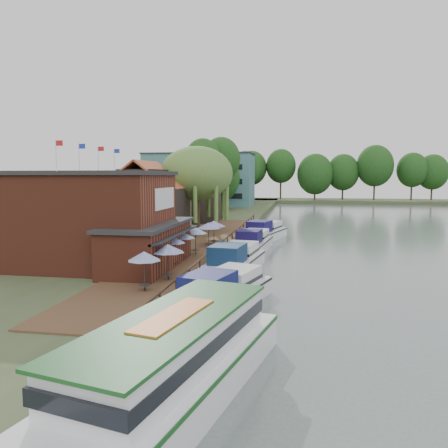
# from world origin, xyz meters

# --- Properties ---
(ground) EXTENTS (260.00, 260.00, 0.00)m
(ground) POSITION_xyz_m (0.00, 0.00, 0.00)
(ground) COLOR #525F5C
(ground) RESTS_ON ground
(land_bank) EXTENTS (50.00, 140.00, 1.00)m
(land_bank) POSITION_xyz_m (-30.00, 35.00, 0.50)
(land_bank) COLOR #384728
(land_bank) RESTS_ON ground
(quay_deck) EXTENTS (6.00, 50.00, 0.10)m
(quay_deck) POSITION_xyz_m (-8.00, 10.00, 1.05)
(quay_deck) COLOR #47301E
(quay_deck) RESTS_ON land_bank
(quay_rail) EXTENTS (0.20, 49.00, 1.00)m
(quay_rail) POSITION_xyz_m (-5.30, 10.50, 1.50)
(quay_rail) COLOR black
(quay_rail) RESTS_ON land_bank
(pub) EXTENTS (20.00, 11.00, 7.30)m
(pub) POSITION_xyz_m (-14.00, -1.00, 4.65)
(pub) COLOR maroon
(pub) RESTS_ON land_bank
(hotel_block) EXTENTS (25.40, 12.40, 12.30)m
(hotel_block) POSITION_xyz_m (-22.00, 70.00, 7.15)
(hotel_block) COLOR #38666B
(hotel_block) RESTS_ON land_bank
(cottage_a) EXTENTS (8.60, 7.60, 8.50)m
(cottage_a) POSITION_xyz_m (-15.00, 14.00, 5.25)
(cottage_a) COLOR black
(cottage_a) RESTS_ON land_bank
(cottage_b) EXTENTS (9.60, 8.60, 8.50)m
(cottage_b) POSITION_xyz_m (-18.00, 24.00, 5.25)
(cottage_b) COLOR beige
(cottage_b) RESTS_ON land_bank
(cottage_c) EXTENTS (7.60, 7.60, 8.50)m
(cottage_c) POSITION_xyz_m (-14.00, 33.00, 5.25)
(cottage_c) COLOR black
(cottage_c) RESTS_ON land_bank
(willow) EXTENTS (8.60, 8.60, 10.43)m
(willow) POSITION_xyz_m (-10.50, 19.00, 6.21)
(willow) COLOR #476B2D
(willow) RESTS_ON land_bank
(umbrella_0) EXTENTS (1.99, 1.99, 2.38)m
(umbrella_0) POSITION_xyz_m (-7.33, -7.67, 2.29)
(umbrella_0) COLOR navy
(umbrella_0) RESTS_ON quay_deck
(umbrella_1) EXTENTS (2.20, 2.20, 2.38)m
(umbrella_1) POSITION_xyz_m (-6.79, -4.76, 2.29)
(umbrella_1) COLOR navy
(umbrella_1) RESTS_ON quay_deck
(umbrella_2) EXTENTS (1.98, 1.98, 2.38)m
(umbrella_2) POSITION_xyz_m (-7.67, -0.80, 2.29)
(umbrella_2) COLOR #1C309C
(umbrella_2) RESTS_ON quay_deck
(umbrella_3) EXTENTS (2.22, 2.22, 2.38)m
(umbrella_3) POSITION_xyz_m (-7.67, 1.81, 2.29)
(umbrella_3) COLOR navy
(umbrella_3) RESTS_ON quay_deck
(umbrella_4) EXTENTS (2.11, 2.11, 2.38)m
(umbrella_4) POSITION_xyz_m (-7.26, 4.81, 2.29)
(umbrella_4) COLOR #1A4791
(umbrella_4) RESTS_ON quay_deck
(umbrella_5) EXTENTS (2.32, 2.32, 2.38)m
(umbrella_5) POSITION_xyz_m (-6.90, 8.68, 2.29)
(umbrella_5) COLOR navy
(umbrella_5) RESTS_ON quay_deck
(umbrella_6) EXTENTS (2.38, 2.38, 2.38)m
(umbrella_6) POSITION_xyz_m (-6.73, 10.40, 2.29)
(umbrella_6) COLOR #1E1A92
(umbrella_6) RESTS_ON quay_deck
(cruiser_0) EXTENTS (5.99, 10.79, 2.51)m
(cruiser_0) POSITION_xyz_m (-2.76, -6.61, 1.25)
(cruiser_0) COLOR silver
(cruiser_0) RESTS_ON ground
(cruiser_1) EXTENTS (4.78, 10.94, 2.59)m
(cruiser_1) POSITION_xyz_m (-3.55, 3.16, 1.30)
(cruiser_1) COLOR white
(cruiser_1) RESTS_ON ground
(cruiser_2) EXTENTS (4.20, 10.29, 2.43)m
(cruiser_2) POSITION_xyz_m (-3.19, 13.88, 1.22)
(cruiser_2) COLOR silver
(cruiser_2) RESTS_ON ground
(cruiser_3) EXTENTS (5.90, 10.88, 2.53)m
(cruiser_3) POSITION_xyz_m (-2.62, 22.33, 1.27)
(cruiser_3) COLOR silver
(cruiser_3) RESTS_ON ground
(tour_boat) EXTENTS (7.07, 14.86, 3.13)m
(tour_boat) POSITION_xyz_m (-2.75, -18.26, 1.56)
(tour_boat) COLOR silver
(tour_boat) RESTS_ON ground
(swan) EXTENTS (0.44, 0.44, 0.44)m
(swan) POSITION_xyz_m (-3.54, -12.39, 0.22)
(swan) COLOR white
(swan) RESTS_ON ground
(bank_tree_0) EXTENTS (6.15, 6.15, 13.46)m
(bank_tree_0) POSITION_xyz_m (-15.20, 43.09, 7.73)
(bank_tree_0) COLOR #143811
(bank_tree_0) RESTS_ON land_bank
(bank_tree_1) EXTENTS (7.10, 7.10, 14.11)m
(bank_tree_1) POSITION_xyz_m (-12.89, 48.30, 8.06)
(bank_tree_1) COLOR #143811
(bank_tree_1) RESTS_ON land_bank
(bank_tree_2) EXTENTS (8.92, 8.92, 11.69)m
(bank_tree_2) POSITION_xyz_m (-15.05, 56.91, 6.84)
(bank_tree_2) COLOR #143811
(bank_tree_2) RESTS_ON land_bank
(bank_tree_3) EXTENTS (7.66, 7.66, 13.26)m
(bank_tree_3) POSITION_xyz_m (-12.26, 78.76, 7.63)
(bank_tree_3) COLOR #143811
(bank_tree_3) RESTS_ON land_bank
(bank_tree_4) EXTENTS (6.10, 6.10, 12.73)m
(bank_tree_4) POSITION_xyz_m (-15.43, 86.66, 7.36)
(bank_tree_4) COLOR #143811
(bank_tree_4) RESTS_ON land_bank
(bank_tree_5) EXTENTS (8.40, 8.40, 14.14)m
(bank_tree_5) POSITION_xyz_m (-16.65, 95.91, 8.07)
(bank_tree_5) COLOR #143811
(bank_tree_5) RESTS_ON land_bank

